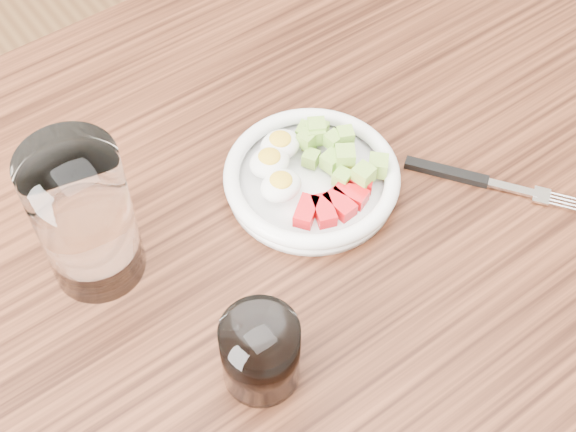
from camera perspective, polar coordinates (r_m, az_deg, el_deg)
The scene contains 5 objects.
dining_table at distance 0.95m, azimuth 0.85°, elevation -4.75°, with size 1.50×0.90×0.77m.
bowl at distance 0.89m, azimuth 1.59°, elevation 2.92°, with size 0.20×0.20×0.05m.
fork at distance 0.93m, azimuth 12.81°, elevation 2.66°, with size 0.13×0.17×0.01m.
water_glass at distance 0.79m, azimuth -14.28°, elevation -0.10°, with size 0.09×0.09×0.17m, color white.
coffee_glass at distance 0.75m, azimuth -1.97°, elevation -9.70°, with size 0.07×0.07×0.08m.
Camera 1 is at (-0.30, -0.39, 1.48)m, focal length 50.00 mm.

